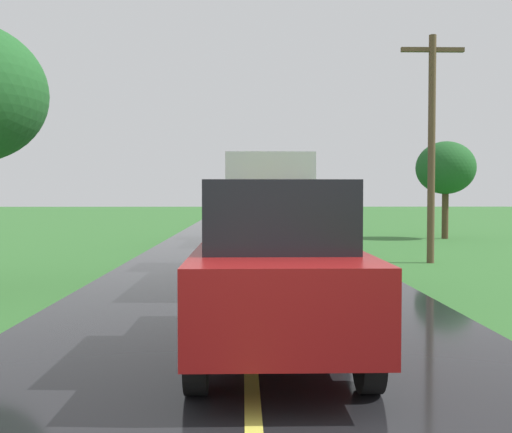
% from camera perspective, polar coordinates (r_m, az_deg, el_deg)
% --- Properties ---
extents(banana_truck_near, '(2.38, 5.82, 2.80)m').
position_cam_1_polar(banana_truck_near, '(13.32, 1.43, 0.44)').
color(banana_truck_near, '#2D2D30').
rests_on(banana_truck_near, road_surface).
extents(banana_truck_far, '(2.38, 5.81, 2.80)m').
position_cam_1_polar(banana_truck_far, '(23.31, 0.18, 1.07)').
color(banana_truck_far, '#2D2D30').
rests_on(banana_truck_far, road_surface).
extents(utility_pole_roadside, '(1.73, 0.20, 6.25)m').
position_cam_1_polar(utility_pole_roadside, '(16.82, 16.82, 7.12)').
color(utility_pole_roadside, brown).
rests_on(utility_pole_roadside, ground).
extents(roadside_tree_near_left, '(2.54, 2.54, 4.22)m').
position_cam_1_polar(roadside_tree_near_left, '(26.58, 18.08, 4.51)').
color(roadside_tree_near_left, '#4C3823').
rests_on(roadside_tree_near_left, ground).
extents(following_car, '(1.74, 4.10, 1.92)m').
position_cam_1_polar(following_car, '(6.42, 1.91, -4.92)').
color(following_car, maroon).
rests_on(following_car, road_surface).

